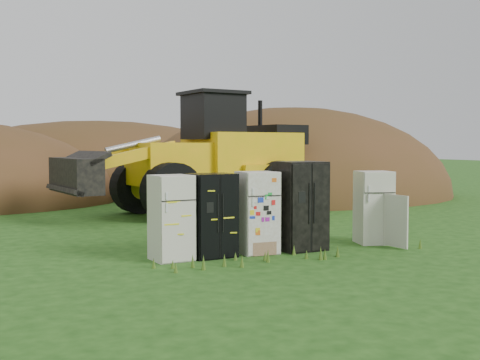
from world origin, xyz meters
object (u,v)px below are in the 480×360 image
at_px(fridge_leftmost, 171,218).
at_px(fridge_black_side, 212,215).
at_px(fridge_open_door, 374,207).
at_px(fridge_dark_mid, 300,206).
at_px(wheel_loader, 186,153).
at_px(fridge_sticker, 257,212).

height_order(fridge_leftmost, fridge_black_side, fridge_black_side).
distance_m(fridge_leftmost, fridge_open_door, 4.77).
bearing_deg(fridge_open_door, fridge_dark_mid, -163.28).
relative_size(fridge_black_side, wheel_loader, 0.20).
relative_size(fridge_sticker, fridge_open_door, 1.03).
distance_m(fridge_leftmost, fridge_dark_mid, 2.84).
relative_size(fridge_leftmost, wheel_loader, 0.20).
height_order(fridge_black_side, fridge_dark_mid, fridge_dark_mid).
bearing_deg(fridge_black_side, wheel_loader, 70.39).
height_order(fridge_dark_mid, fridge_open_door, fridge_dark_mid).
bearing_deg(fridge_black_side, fridge_leftmost, 174.73).
relative_size(fridge_dark_mid, fridge_open_door, 1.15).
xyz_separation_m(fridge_open_door, wheel_loader, (-2.04, 6.96, 1.15)).
relative_size(fridge_black_side, fridge_dark_mid, 0.88).
bearing_deg(wheel_loader, fridge_sticker, -104.68).
distance_m(fridge_dark_mid, wheel_loader, 7.09).
distance_m(fridge_black_side, fridge_sticker, 1.01).
distance_m(fridge_dark_mid, fridge_open_door, 1.94).
xyz_separation_m(fridge_leftmost, fridge_black_side, (0.84, -0.01, 0.01)).
bearing_deg(fridge_sticker, wheel_loader, 84.70).
height_order(fridge_black_side, fridge_open_door, fridge_black_side).
distance_m(fridge_leftmost, fridge_sticker, 1.85).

